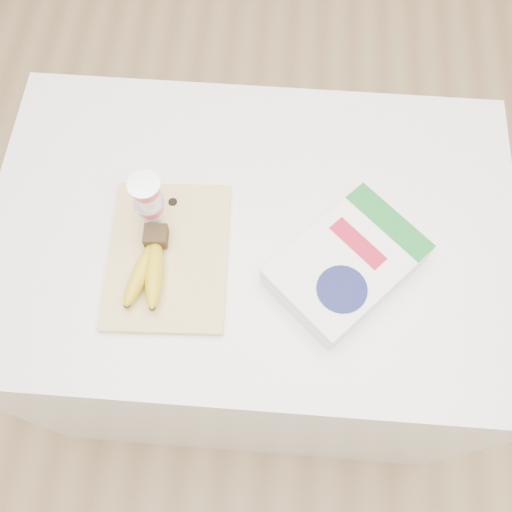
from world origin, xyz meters
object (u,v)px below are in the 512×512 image
at_px(yogurt_stack, 149,201).
at_px(cereal_box, 347,264).
at_px(cutting_board, 168,255).
at_px(table, 253,296).
at_px(bananas, 149,267).

distance_m(yogurt_stack, cereal_box, 0.43).
bearing_deg(cereal_box, yogurt_stack, -147.66).
xyz_separation_m(cutting_board, yogurt_stack, (-0.04, 0.08, 0.09)).
xyz_separation_m(table, bananas, (-0.20, -0.13, 0.48)).
xyz_separation_m(table, cereal_box, (0.20, -0.09, 0.47)).
bearing_deg(cutting_board, cereal_box, -3.00).
xyz_separation_m(cutting_board, cereal_box, (0.38, -0.00, 0.02)).
height_order(yogurt_stack, cereal_box, yogurt_stack).
bearing_deg(bananas, yogurt_stack, 93.64).
xyz_separation_m(bananas, cereal_box, (0.41, 0.04, -0.01)).
bearing_deg(bananas, table, 32.06).
distance_m(table, bananas, 0.53).
relative_size(yogurt_stack, cereal_box, 0.43).
height_order(bananas, cereal_box, cereal_box).
bearing_deg(table, cereal_box, -22.99).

